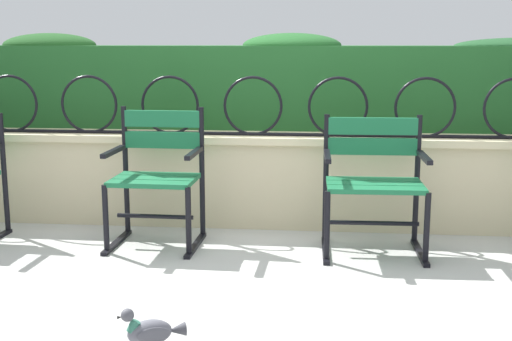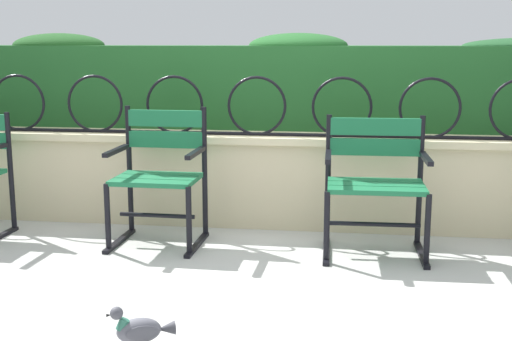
# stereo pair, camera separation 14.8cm
# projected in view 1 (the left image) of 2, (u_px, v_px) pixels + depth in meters

# --- Properties ---
(ground_plane) EXTENTS (60.00, 60.00, 0.00)m
(ground_plane) POSITION_uv_depth(u_px,v_px,m) (254.00, 263.00, 4.09)
(ground_plane) COLOR #ADADA8
(stone_wall) EXTENTS (6.34, 0.41, 0.66)m
(stone_wall) POSITION_uv_depth(u_px,v_px,m) (267.00, 179.00, 4.92)
(stone_wall) COLOR beige
(stone_wall) RESTS_ON ground
(iron_arch_fence) EXTENTS (5.82, 0.02, 0.42)m
(iron_arch_fence) POSITION_uv_depth(u_px,v_px,m) (254.00, 109.00, 4.75)
(iron_arch_fence) COLOR black
(iron_arch_fence) RESTS_ON stone_wall
(hedge_row) EXTENTS (6.21, 0.69, 0.72)m
(hedge_row) POSITION_uv_depth(u_px,v_px,m) (275.00, 82.00, 5.30)
(hedge_row) COLOR #1E5123
(hedge_row) RESTS_ON stone_wall
(park_chair_centre_left) EXTENTS (0.58, 0.53, 0.89)m
(park_chair_centre_left) POSITION_uv_depth(u_px,v_px,m) (157.00, 173.00, 4.42)
(park_chair_centre_left) COLOR #19663D
(park_chair_centre_left) RESTS_ON ground
(park_chair_centre_right) EXTENTS (0.64, 0.54, 0.85)m
(park_chair_centre_right) POSITION_uv_depth(u_px,v_px,m) (374.00, 179.00, 4.26)
(park_chair_centre_right) COLOR #19663D
(park_chair_centre_right) RESTS_ON ground
(pigeon_far_side) EXTENTS (0.28, 0.18, 0.22)m
(pigeon_far_side) POSITION_uv_depth(u_px,v_px,m) (151.00, 331.00, 2.87)
(pigeon_far_side) COLOR #5B5B66
(pigeon_far_side) RESTS_ON ground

